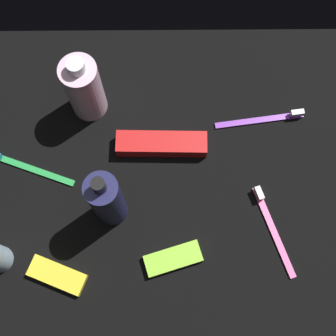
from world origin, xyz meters
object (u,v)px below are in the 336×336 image
at_px(toothbrush_pink, 273,226).
at_px(snack_bar_lime, 174,259).
at_px(snack_bar_yellow, 58,275).
at_px(bodywash_bottle, 85,88).
at_px(toothbrush_green, 27,166).
at_px(toothbrush_purple, 266,119).
at_px(lotion_bottle, 108,200).
at_px(toothpaste_box_red, 162,144).

relative_size(toothbrush_pink, snack_bar_lime, 1.67).
relative_size(snack_bar_yellow, snack_bar_lime, 1.00).
height_order(bodywash_bottle, toothbrush_pink, bodywash_bottle).
distance_m(toothbrush_green, snack_bar_yellow, 0.22).
relative_size(toothbrush_green, toothbrush_purple, 0.96).
bearing_deg(lotion_bottle, toothpaste_box_red, 54.11).
xyz_separation_m(toothbrush_green, toothbrush_pink, (0.47, -0.12, 0.00)).
relative_size(toothbrush_pink, snack_bar_yellow, 1.67).
xyz_separation_m(toothbrush_green, toothbrush_purple, (0.47, 0.10, 0.00)).
bearing_deg(lotion_bottle, toothbrush_purple, 31.57).
height_order(lotion_bottle, toothbrush_green, lotion_bottle).
xyz_separation_m(bodywash_bottle, snack_bar_yellow, (-0.04, -0.34, -0.07)).
xyz_separation_m(lotion_bottle, toothbrush_pink, (0.30, -0.03, -0.08)).
bearing_deg(toothpaste_box_red, toothbrush_pink, -36.76).
height_order(bodywash_bottle, toothbrush_green, bodywash_bottle).
relative_size(toothbrush_purple, snack_bar_lime, 1.73).
height_order(toothbrush_green, toothbrush_pink, same).
height_order(toothbrush_purple, toothpaste_box_red, toothpaste_box_red).
xyz_separation_m(lotion_bottle, toothbrush_green, (-0.17, 0.09, -0.08)).
bearing_deg(toothpaste_box_red, toothbrush_purple, 16.26).
distance_m(bodywash_bottle, snack_bar_lime, 0.36).
bearing_deg(toothbrush_green, snack_bar_yellow, -70.17).
bearing_deg(bodywash_bottle, snack_bar_lime, -61.98).
distance_m(toothbrush_green, toothbrush_purple, 0.48).
bearing_deg(toothbrush_pink, snack_bar_lime, -162.02).
height_order(toothpaste_box_red, snack_bar_lime, toothpaste_box_red).
relative_size(lotion_bottle, snack_bar_yellow, 1.94).
bearing_deg(snack_bar_yellow, lotion_bottle, 72.79).
relative_size(lotion_bottle, toothpaste_box_red, 1.15).
bearing_deg(snack_bar_lime, toothbrush_pink, 1.18).
bearing_deg(bodywash_bottle, toothbrush_purple, -5.54).
xyz_separation_m(lotion_bottle, snack_bar_yellow, (-0.10, -0.12, -0.08)).
height_order(snack_bar_yellow, snack_bar_lime, same).
distance_m(toothbrush_green, snack_bar_lime, 0.34).
bearing_deg(toothpaste_box_red, snack_bar_lime, -83.57).
xyz_separation_m(toothpaste_box_red, snack_bar_lime, (0.02, -0.22, -0.01)).
distance_m(bodywash_bottle, toothbrush_green, 0.19).
bearing_deg(toothpaste_box_red, snack_bar_yellow, -126.26).
distance_m(toothpaste_box_red, snack_bar_lime, 0.22).
distance_m(lotion_bottle, toothpaste_box_red, 0.18).
bearing_deg(snack_bar_yellow, toothpaste_box_red, 74.39).
bearing_deg(bodywash_bottle, snack_bar_yellow, -97.57).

